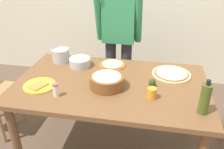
% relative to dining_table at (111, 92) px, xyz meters
% --- Properties ---
extents(ground, '(8.00, 8.00, 0.00)m').
position_rel_dining_table_xyz_m(ground, '(0.00, 0.00, -0.67)').
color(ground, brown).
extents(dining_table, '(1.60, 0.96, 0.76)m').
position_rel_dining_table_xyz_m(dining_table, '(0.00, 0.00, 0.00)').
color(dining_table, brown).
rests_on(dining_table, ground).
extents(person_cook, '(0.49, 0.25, 1.62)m').
position_rel_dining_table_xyz_m(person_cook, '(-0.06, 0.76, 0.27)').
color(person_cook, '#2D2D38').
rests_on(person_cook, ground).
extents(pizza_raw_on_board, '(0.34, 0.34, 0.02)m').
position_rel_dining_table_xyz_m(pizza_raw_on_board, '(0.50, 0.24, 0.10)').
color(pizza_raw_on_board, beige).
rests_on(pizza_raw_on_board, dining_table).
extents(pizza_cooked_on_tray, '(0.24, 0.24, 0.02)m').
position_rel_dining_table_xyz_m(pizza_cooked_on_tray, '(-0.05, 0.32, 0.10)').
color(pizza_cooked_on_tray, '#C67A33').
rests_on(pizza_cooked_on_tray, dining_table).
extents(plate_with_slice, '(0.26, 0.26, 0.02)m').
position_rel_dining_table_xyz_m(plate_with_slice, '(-0.56, -0.17, 0.10)').
color(plate_with_slice, gold).
rests_on(plate_with_slice, dining_table).
extents(popcorn_bowl, '(0.28, 0.28, 0.11)m').
position_rel_dining_table_xyz_m(popcorn_bowl, '(-0.02, -0.07, 0.15)').
color(popcorn_bowl, brown).
rests_on(popcorn_bowl, dining_table).
extents(mixing_bowl_steel, '(0.20, 0.20, 0.08)m').
position_rel_dining_table_xyz_m(mixing_bowl_steel, '(-0.35, 0.25, 0.13)').
color(mixing_bowl_steel, '#B7B7BC').
rests_on(mixing_bowl_steel, dining_table).
extents(olive_oil_bottle, '(0.07, 0.07, 0.26)m').
position_rel_dining_table_xyz_m(olive_oil_bottle, '(0.69, -0.29, 0.20)').
color(olive_oil_bottle, '#47561E').
rests_on(olive_oil_bottle, dining_table).
extents(steel_pot, '(0.17, 0.17, 0.13)m').
position_rel_dining_table_xyz_m(steel_pot, '(-0.56, 0.33, 0.16)').
color(steel_pot, '#B7B7BC').
rests_on(steel_pot, dining_table).
extents(cup_orange, '(0.07, 0.07, 0.08)m').
position_rel_dining_table_xyz_m(cup_orange, '(0.34, -0.17, 0.13)').
color(cup_orange, orange).
rests_on(cup_orange, dining_table).
extents(salt_shaker, '(0.04, 0.04, 0.11)m').
position_rel_dining_table_xyz_m(salt_shaker, '(-0.37, -0.28, 0.14)').
color(salt_shaker, white).
rests_on(salt_shaker, dining_table).
extents(avocado, '(0.06, 0.06, 0.07)m').
position_rel_dining_table_xyz_m(avocado, '(0.34, -0.00, 0.13)').
color(avocado, '#2D4219').
rests_on(avocado, dining_table).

